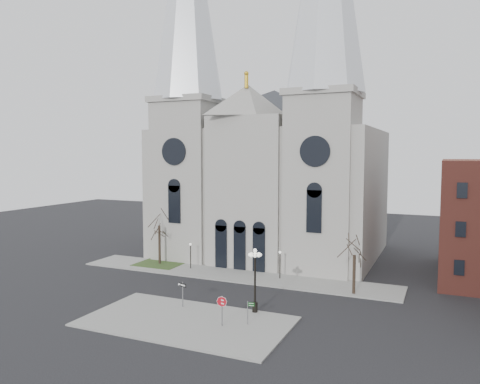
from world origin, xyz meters
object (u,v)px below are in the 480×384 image
at_px(globe_lamp, 255,272).
at_px(one_way_sign, 183,290).
at_px(stop_sign, 222,305).
at_px(street_name_sign, 248,311).

relative_size(globe_lamp, one_way_sign, 2.49).
bearing_deg(one_way_sign, stop_sign, -10.14).
xyz_separation_m(stop_sign, one_way_sign, (-5.64, 3.00, -0.24)).
bearing_deg(stop_sign, one_way_sign, 166.17).
bearing_deg(street_name_sign, globe_lamp, 90.06).
height_order(globe_lamp, street_name_sign, globe_lamp).
relative_size(one_way_sign, street_name_sign, 1.20).
bearing_deg(street_name_sign, one_way_sign, 154.79).
distance_m(stop_sign, globe_lamp, 4.93).
relative_size(globe_lamp, street_name_sign, 2.98).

